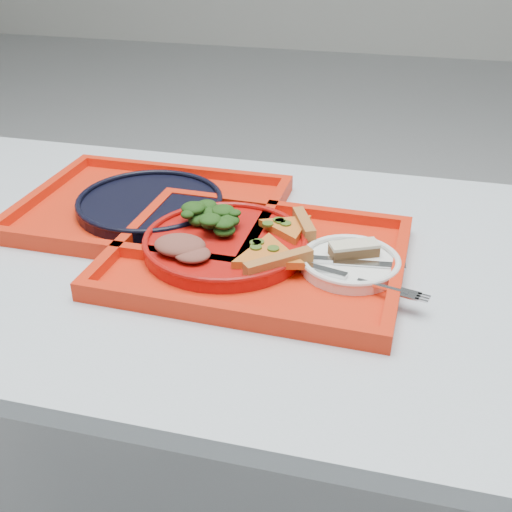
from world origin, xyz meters
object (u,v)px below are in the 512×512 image
(tray_far, at_px, (151,212))
(dinner_plate, at_px, (225,245))
(navy_plate, at_px, (150,205))
(dessert_bar, at_px, (354,249))
(tray_main, at_px, (257,261))

(tray_far, bearing_deg, dinner_plate, -32.14)
(tray_far, height_order, navy_plate, navy_plate)
(tray_far, relative_size, dinner_plate, 1.73)
(dinner_plate, distance_m, dessert_bar, 0.20)
(tray_main, height_order, tray_far, same)
(navy_plate, relative_size, dessert_bar, 3.29)
(tray_main, distance_m, dinner_plate, 0.06)
(tray_main, height_order, dessert_bar, dessert_bar)
(tray_far, xyz_separation_m, dessert_bar, (0.38, -0.10, 0.03))
(navy_plate, height_order, dessert_bar, dessert_bar)
(tray_far, xyz_separation_m, navy_plate, (0.00, 0.00, 0.01))
(navy_plate, bearing_deg, dessert_bar, -15.26)
(tray_main, relative_size, tray_far, 1.00)
(navy_plate, bearing_deg, tray_main, -28.05)
(tray_far, distance_m, dinner_plate, 0.21)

